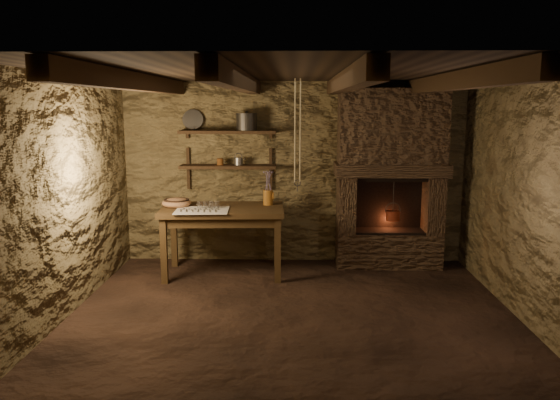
{
  "coord_description": "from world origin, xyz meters",
  "views": [
    {
      "loc": [
        0.02,
        -5.23,
        2.09
      ],
      "look_at": [
        -0.15,
        0.9,
        1.02
      ],
      "focal_mm": 35.0,
      "sensor_mm": 36.0,
      "label": 1
    }
  ],
  "objects_px": {
    "wooden_bowl": "(177,203)",
    "iron_stockpot": "(247,123)",
    "red_pot": "(393,215)",
    "stoneware_jug": "(268,190)",
    "work_table": "(223,238)"
  },
  "relations": [
    {
      "from": "wooden_bowl",
      "to": "iron_stockpot",
      "type": "relative_size",
      "value": 1.35
    },
    {
      "from": "stoneware_jug",
      "to": "work_table",
      "type": "bearing_deg",
      "value": 175.14
    },
    {
      "from": "iron_stockpot",
      "to": "stoneware_jug",
      "type": "bearing_deg",
      "value": -47.2
    },
    {
      "from": "wooden_bowl",
      "to": "red_pot",
      "type": "bearing_deg",
      "value": 6.98
    },
    {
      "from": "stoneware_jug",
      "to": "red_pot",
      "type": "bearing_deg",
      "value": -16.4
    },
    {
      "from": "iron_stockpot",
      "to": "red_pot",
      "type": "xyz_separation_m",
      "value": [
        1.89,
        -0.12,
        -1.18
      ]
    },
    {
      "from": "stoneware_jug",
      "to": "red_pot",
      "type": "distance_m",
      "value": 1.65
    },
    {
      "from": "work_table",
      "to": "red_pot",
      "type": "xyz_separation_m",
      "value": [
        2.16,
        0.38,
        0.23
      ]
    },
    {
      "from": "work_table",
      "to": "red_pot",
      "type": "relative_size",
      "value": 2.83
    },
    {
      "from": "iron_stockpot",
      "to": "red_pot",
      "type": "distance_m",
      "value": 2.23
    },
    {
      "from": "wooden_bowl",
      "to": "iron_stockpot",
      "type": "xyz_separation_m",
      "value": [
        0.84,
        0.45,
        0.98
      ]
    },
    {
      "from": "iron_stockpot",
      "to": "work_table",
      "type": "bearing_deg",
      "value": -117.81
    },
    {
      "from": "wooden_bowl",
      "to": "red_pot",
      "type": "distance_m",
      "value": 2.76
    },
    {
      "from": "wooden_bowl",
      "to": "red_pot",
      "type": "relative_size",
      "value": 0.67
    },
    {
      "from": "stoneware_jug",
      "to": "wooden_bowl",
      "type": "relative_size",
      "value": 1.2
    }
  ]
}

